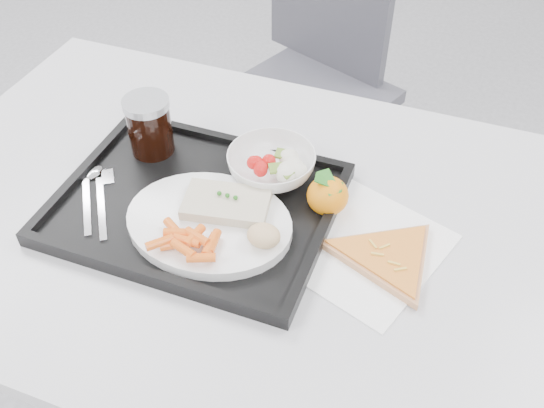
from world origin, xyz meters
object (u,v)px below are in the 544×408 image
(chair, at_px, (315,59))
(dinner_plate, at_px, (209,223))
(cola_glass, at_px, (149,125))
(pizza_slice, at_px, (387,257))
(tray, at_px, (197,205))
(salad_bowl, at_px, (271,165))
(tangerine, at_px, (328,196))
(table, at_px, (242,240))

(chair, relative_size, dinner_plate, 3.44)
(cola_glass, height_order, pizza_slice, cola_glass)
(tray, relative_size, salad_bowl, 2.96)
(pizza_slice, bearing_deg, tangerine, 148.45)
(dinner_plate, bearing_deg, tangerine, 35.54)
(cola_glass, bearing_deg, pizza_slice, -12.30)
(tray, distance_m, cola_glass, 0.18)
(salad_bowl, xyz_separation_m, pizza_slice, (0.23, -0.11, -0.03))
(table, xyz_separation_m, cola_glass, (-0.21, 0.08, 0.14))
(salad_bowl, bearing_deg, chair, 101.33)
(table, height_order, tangerine, tangerine)
(salad_bowl, bearing_deg, tangerine, -17.90)
(cola_glass, bearing_deg, dinner_plate, -38.49)
(chair, distance_m, tangerine, 0.88)
(cola_glass, bearing_deg, tangerine, -4.52)
(table, xyz_separation_m, tray, (-0.07, -0.02, 0.08))
(dinner_plate, bearing_deg, tray, 135.72)
(salad_bowl, height_order, pizza_slice, salad_bowl)
(chair, xyz_separation_m, dinner_plate, (0.10, -0.91, 0.24))
(salad_bowl, distance_m, tangerine, 0.12)
(dinner_plate, distance_m, tangerine, 0.20)
(tangerine, distance_m, pizza_slice, 0.14)
(tangerine, height_order, pizza_slice, tangerine)
(dinner_plate, bearing_deg, pizza_slice, 8.49)
(tangerine, bearing_deg, dinner_plate, -144.46)
(tray, bearing_deg, table, 13.25)
(chair, height_order, tangerine, chair)
(chair, height_order, pizza_slice, chair)
(tray, xyz_separation_m, cola_glass, (-0.13, 0.10, 0.06))
(pizza_slice, bearing_deg, table, 175.74)
(tray, height_order, cola_glass, cola_glass)
(table, height_order, tray, tray)
(table, height_order, dinner_plate, dinner_plate)
(salad_bowl, relative_size, cola_glass, 1.41)
(dinner_plate, xyz_separation_m, salad_bowl, (0.05, 0.15, 0.01))
(salad_bowl, height_order, tangerine, tangerine)
(dinner_plate, distance_m, salad_bowl, 0.16)
(tray, relative_size, dinner_plate, 1.67)
(tray, distance_m, tangerine, 0.22)
(chair, distance_m, pizza_slice, 0.98)
(table, relative_size, salad_bowl, 7.89)
(table, distance_m, cola_glass, 0.26)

